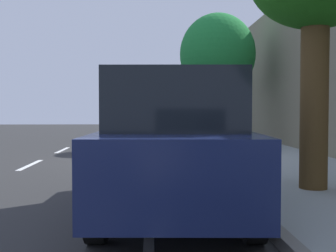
{
  "coord_description": "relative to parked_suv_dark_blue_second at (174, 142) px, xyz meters",
  "views": [
    {
      "loc": [
        0.16,
        -12.6,
        1.5
      ],
      "look_at": [
        0.57,
        -2.76,
        1.12
      ],
      "focal_mm": 45.36,
      "sensor_mm": 36.0,
      "label": 1
    }
  ],
  "objects": [
    {
      "name": "lane_stripe_bike_edge",
      "position": [
        -0.37,
        6.44,
        -1.02
      ],
      "size": [
        0.12,
        37.91,
        0.01
      ],
      "primitive_type": "cube",
      "color": "white",
      "rests_on": "ground"
    },
    {
      "name": "parked_sedan_green_far",
      "position": [
        0.04,
        15.95,
        -0.27
      ],
      "size": [
        2.07,
        4.51,
        1.52
      ],
      "color": "#1E512D",
      "rests_on": "ground"
    },
    {
      "name": "fire_hydrant",
      "position": [
        1.53,
        10.97,
        -0.45
      ],
      "size": [
        0.22,
        0.22,
        0.84
      ],
      "color": "red",
      "rests_on": "sidewalk"
    },
    {
      "name": "sidewalk",
      "position": [
        2.96,
        6.44,
        -0.95
      ],
      "size": [
        3.56,
        37.91,
        0.15
      ],
      "primitive_type": "cube",
      "color": "#979F9F",
      "rests_on": "ground"
    },
    {
      "name": "lane_stripe_centre",
      "position": [
        -3.59,
        5.38,
        -1.02
      ],
      "size": [
        0.14,
        35.8,
        0.01
      ],
      "color": "white",
      "rests_on": "ground"
    },
    {
      "name": "street_tree_far_end",
      "position": [
        2.44,
        11.38,
        2.73
      ],
      "size": [
        3.12,
        3.12,
        5.32
      ],
      "color": "brown",
      "rests_on": "sidewalk"
    },
    {
      "name": "ground",
      "position": [
        -0.5,
        6.44,
        -1.03
      ],
      "size": [
        60.66,
        60.66,
        0.0
      ],
      "primitive_type": "plane",
      "color": "#2C2C2C"
    },
    {
      "name": "curb_edge",
      "position": [
        1.1,
        6.44,
        -0.95
      ],
      "size": [
        0.16,
        37.91,
        0.15
      ],
      "primitive_type": "cube",
      "color": "gray",
      "rests_on": "ground"
    },
    {
      "name": "parked_suv_dark_blue_second",
      "position": [
        0.0,
        0.0,
        0.0
      ],
      "size": [
        2.14,
        4.78,
        1.99
      ],
      "color": "navy",
      "rests_on": "ground"
    },
    {
      "name": "street_tree_corner",
      "position": [
        2.44,
        16.58,
        2.18
      ],
      "size": [
        2.21,
        2.21,
        4.16
      ],
      "color": "#4A3C28",
      "rests_on": "sidewalk"
    },
    {
      "name": "parked_suv_black_mid",
      "position": [
        0.14,
        9.46,
        0.0
      ],
      "size": [
        2.22,
        4.82,
        1.99
      ],
      "color": "black",
      "rests_on": "ground"
    },
    {
      "name": "bicycle_at_curb",
      "position": [
        0.64,
        4.64,
        -0.66
      ],
      "size": [
        1.59,
        0.78,
        0.75
      ],
      "color": "black",
      "rests_on": "ground"
    },
    {
      "name": "building_facade",
      "position": [
        4.99,
        6.44,
        1.85
      ],
      "size": [
        0.5,
        37.91,
        5.74
      ],
      "primitive_type": "cube",
      "color": "#7C735C",
      "rests_on": "ground"
    },
    {
      "name": "cyclist_with_backpack",
      "position": [
        0.86,
        4.21,
        0.09
      ],
      "size": [
        0.53,
        0.55,
        1.81
      ],
      "color": "#C6B284",
      "rests_on": "ground"
    }
  ]
}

